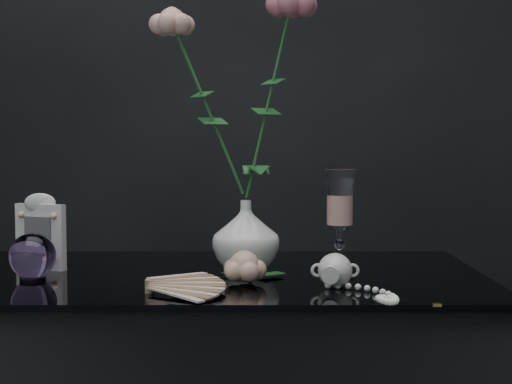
# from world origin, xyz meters

# --- Properties ---
(vase) EXTENTS (0.17, 0.17, 0.14)m
(vase) POSITION_xyz_m (0.07, 0.08, 0.83)
(vase) COLOR white
(vase) RESTS_ON table
(wine_glass) EXTENTS (0.07, 0.07, 0.20)m
(wine_glass) POSITION_xyz_m (0.25, 0.04, 0.86)
(wine_glass) COLOR white
(wine_glass) RESTS_ON table
(picture_frame) EXTENTS (0.14, 0.12, 0.15)m
(picture_frame) POSITION_xyz_m (-0.34, 0.09, 0.84)
(picture_frame) COLOR silver
(picture_frame) RESTS_ON table
(paperweight) EXTENTS (0.09, 0.09, 0.09)m
(paperweight) POSITION_xyz_m (-0.32, -0.02, 0.81)
(paperweight) COLOR #A67BC9
(paperweight) RESTS_ON table
(paper_fan) EXTENTS (0.31, 0.27, 0.03)m
(paper_fan) POSITION_xyz_m (-0.09, -0.14, 0.78)
(paper_fan) COLOR #FCEACA
(paper_fan) RESTS_ON table
(loose_rose) EXTENTS (0.15, 0.18, 0.06)m
(loose_rose) POSITION_xyz_m (0.07, -0.06, 0.79)
(loose_rose) COLOR #DCAC8E
(loose_rose) RESTS_ON table
(pearl_jar) EXTENTS (0.22, 0.23, 0.06)m
(pearl_jar) POSITION_xyz_m (0.23, -0.09, 0.79)
(pearl_jar) COLOR silver
(pearl_jar) RESTS_ON table
(roses) EXTENTS (0.31, 0.11, 0.47)m
(roses) POSITION_xyz_m (0.06, 0.08, 1.12)
(roses) COLOR #DCA290
(roses) RESTS_ON vase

